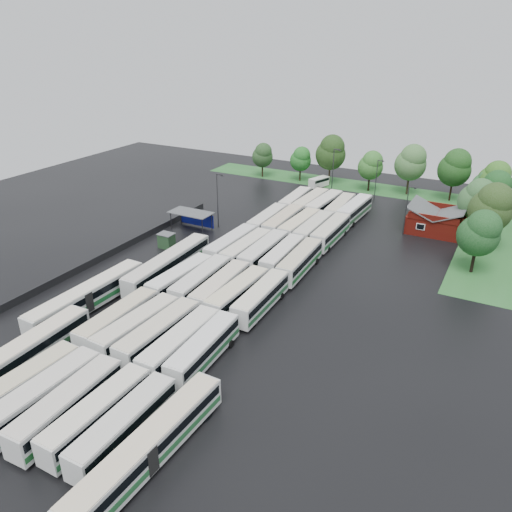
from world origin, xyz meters
The scene contains 63 objects.
ground centered at (0.00, 0.00, 0.00)m, with size 160.00×160.00×0.00m, color black.
brick_building centered at (24.00, 42.77, 1.87)m, with size 10.07×8.60×5.39m.
wash_shed centered at (-17.20, 22.02, 2.99)m, with size 8.20×4.20×3.58m.
utility_hut centered at (-16.20, 12.60, 1.32)m, with size 2.70×2.20×2.62m.
grass_strip_north centered at (2.00, 64.80, 0.01)m, with size 80.00×10.00×0.01m, color #28672A.
grass_strip_east centered at (34.00, 42.80, 0.01)m, with size 10.00×50.00×0.01m, color #28672A.
west_fence centered at (-22.20, 8.00, 0.60)m, with size 0.10×50.00×1.20m, color #2D2D30.
bus_r0c0 centered at (-4.41, -26.14, 1.91)m, with size 3.15×12.55×3.47m.
bus_r0c1 centered at (-1.35, -26.27, 1.98)m, with size 3.01×12.97×3.60m.
bus_r0c2 centered at (1.92, -26.33, 1.98)m, with size 3.23×13.05×3.61m.
bus_r0c3 centered at (5.26, -25.76, 1.92)m, with size 2.75×12.54×3.49m.
bus_r0c4 centered at (8.54, -25.72, 1.92)m, with size 2.76×12.56×3.49m.
bus_r1c0 centered at (-4.57, -12.21, 1.95)m, with size 2.80×12.78×3.55m.
bus_r1c1 centered at (-1.35, -12.35, 1.98)m, with size 3.39×13.06×3.60m.
bus_r1c2 centered at (1.84, -12.19, 2.00)m, with size 3.08×13.14×3.64m.
bus_r1c3 centered at (5.36, -12.67, 2.00)m, with size 2.91×13.07×3.63m.
bus_r1c4 centered at (8.22, -12.14, 1.92)m, with size 3.21×12.62×3.48m.
bus_r2c0 centered at (-4.51, 0.92, 1.94)m, with size 3.29×12.77×3.52m.
bus_r2c1 centered at (-1.33, 1.52, 1.98)m, with size 3.17×13.00×3.59m.
bus_r2c2 centered at (2.17, 1.19, 1.98)m, with size 3.21×13.00×3.59m.
bus_r2c3 centered at (5.15, 0.89, 1.95)m, with size 3.10×12.79×3.54m.
bus_r2c4 centered at (8.47, 1.42, 1.93)m, with size 2.93×12.63×3.50m.
bus_r3c0 centered at (-4.25, 14.92, 2.00)m, with size 3.01×13.14×3.64m.
bus_r3c1 centered at (-1.19, 14.66, 1.96)m, with size 2.99×12.83×3.55m.
bus_r3c2 centered at (1.89, 14.90, 2.01)m, with size 2.94×13.19×3.66m.
bus_r3c3 centered at (5.19, 15.13, 1.92)m, with size 3.08×12.63×3.49m.
bus_r3c4 centered at (8.46, 14.51, 1.99)m, with size 3.22×13.07×3.61m.
bus_r4c0 centered at (-4.32, 28.39, 1.95)m, with size 3.02×12.79×3.54m.
bus_r4c1 centered at (-1.15, 28.62, 2.02)m, with size 3.03×13.21×3.66m.
bus_r4c2 centered at (2.20, 28.59, 1.98)m, with size 3.09×13.00×3.60m.
bus_r4c3 centered at (5.22, 28.20, 1.99)m, with size 2.82×13.03×3.62m.
bus_r4c4 centered at (8.37, 28.38, 2.01)m, with size 2.80×13.11×3.65m.
bus_r5c0 centered at (-4.55, 41.68, 1.91)m, with size 3.15×12.56×3.47m.
bus_r5c1 centered at (-1.07, 41.76, 2.00)m, with size 3.10×13.13×3.64m.
bus_r5c2 centered at (1.91, 41.93, 2.00)m, with size 3.39×13.20×3.64m.
bus_r5c3 centered at (5.37, 41.66, 1.94)m, with size 3.06×12.72×3.52m.
bus_r5c4 centered at (8.38, 41.97, 2.01)m, with size 3.24×13.21×3.65m.
artic_bus_west_a centered at (-8.91, -23.30, 1.96)m, with size 3.31×19.13×3.54m.
artic_bus_west_b centered at (-9.05, 3.89, 2.00)m, with size 3.35×19.48×3.60m.
artic_bus_west_c centered at (-12.34, -9.67, 1.99)m, with size 3.09×19.41×3.59m.
artic_bus_east centered at (12.27, -26.80, 1.93)m, with size 3.20×18.85×3.49m.
minibus centered at (-6.32, 59.62, 1.32)m, with size 3.65×5.80×2.38m.
tree_north_0 centered at (-22.63, 61.35, 5.71)m, with size 5.36×5.36×8.88m.
tree_north_1 centered at (-12.55, 62.62, 5.62)m, with size 5.28×5.28×8.74m.
tree_north_2 centered at (-5.20, 63.89, 7.82)m, with size 7.34×7.34×12.15m.
tree_north_3 centered at (5.31, 62.43, 6.22)m, with size 5.84×5.84×9.68m.
tree_north_4 centered at (14.05, 63.89, 7.60)m, with size 7.13×7.13×11.81m.
tree_north_5 centered at (23.54, 63.80, 7.61)m, with size 7.14×7.14×11.82m.
tree_north_6 centered at (30.45, 60.71, 5.76)m, with size 5.41×5.41×8.96m.
tree_east_0 centered at (32.56, 27.55, 6.80)m, with size 6.39×6.39×10.58m.
tree_east_1 centered at (33.13, 38.27, 7.78)m, with size 7.30×7.30×12.09m.
tree_east_2 centered at (30.25, 44.98, 6.93)m, with size 6.50×6.50×10.77m.
tree_east_3 centered at (32.48, 52.36, 6.98)m, with size 6.55×6.55×10.85m.
tree_east_4 centered at (31.85, 60.73, 6.95)m, with size 6.52×6.52×10.80m.
lamp_post_ne centered at (19.20, 38.40, 5.44)m, with size 1.44×0.28×9.37m.
lamp_post_nw centered at (-13.39, 25.37, 6.18)m, with size 1.64×0.32×10.64m.
lamp_post_back_w centered at (-1.01, 54.50, 6.33)m, with size 1.68×0.33×10.91m.
lamp_post_back_e centered at (8.76, 55.39, 5.42)m, with size 1.44×0.28×9.33m.
puddle_0 centered at (0.12, -21.87, 0.00)m, with size 6.10×6.10×0.01m, color black.
puddle_1 centered at (5.72, -24.08, 0.00)m, with size 4.62×4.62×0.01m, color black.
puddle_2 centered at (-8.34, 1.83, 0.00)m, with size 6.10×6.10×0.01m, color black.
puddle_3 centered at (3.59, -4.30, 0.00)m, with size 4.44×4.44×0.01m, color black.
puddle_4 centered at (11.93, -19.52, 0.00)m, with size 3.80×3.80×0.01m, color black.
Camera 1 is at (35.94, -50.97, 35.24)m, focal length 35.00 mm.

